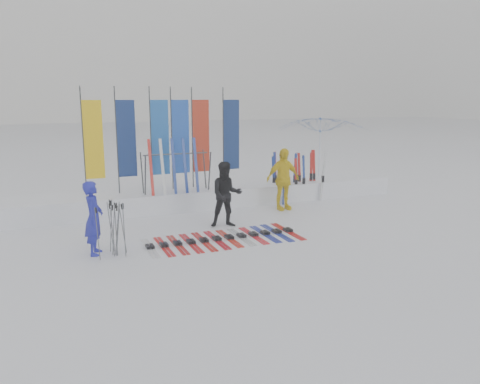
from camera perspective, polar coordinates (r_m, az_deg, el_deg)
name	(u,v)px	position (r m, az deg, el deg)	size (l,w,h in m)	color
ground	(258,246)	(11.19, 2.23, -6.61)	(120.00, 120.00, 0.00)	white
snow_bank	(199,197)	(15.27, -5.04, -0.57)	(14.00, 1.60, 0.60)	white
person_blue	(94,218)	(10.90, -17.41, -3.05)	(0.61, 0.40, 1.67)	#1C21A7
person_black	(226,195)	(12.65, -1.69, -0.31)	(0.87, 0.68, 1.78)	black
person_yellow	(283,179)	(14.64, 5.25, 1.57)	(1.14, 0.47, 1.94)	yellow
tent_canopy	(322,154)	(17.42, 9.91, 4.62)	(3.16, 3.22, 2.90)	white
ski_row	(224,238)	(11.69, -2.01, -5.64)	(3.82, 1.69, 0.07)	silver
pole_cluster	(114,229)	(10.76, -15.07, -4.38)	(0.69, 0.70, 1.25)	#595B60
feather_flags	(166,137)	(14.86, -8.96, 6.58)	(5.02, 0.24, 3.20)	#383A3F
ski_rack	(176,167)	(14.47, -7.80, 3.06)	(2.04, 0.80, 1.23)	#383A3F
upright_skis	(295,177)	(16.08, 6.77, 1.80)	(1.62, 1.02, 1.69)	red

